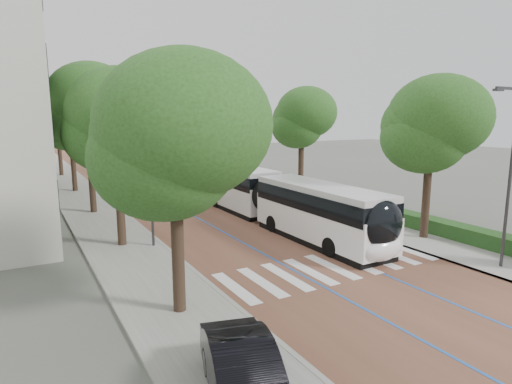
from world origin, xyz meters
The scene contains 19 objects.
ground centered at (0.00, 0.00, 0.00)m, with size 160.00×160.00×0.00m, color #51544C.
road centered at (0.00, 40.00, 0.01)m, with size 11.00×140.00×0.02m, color brown.
sidewalk_left centered at (-7.50, 40.00, 0.06)m, with size 4.00×140.00×0.12m, color gray.
sidewalk_right centered at (7.50, 40.00, 0.06)m, with size 4.00×140.00×0.12m, color gray.
kerb_left centered at (-5.60, 40.00, 0.06)m, with size 0.20×140.00×0.14m, color gray.
kerb_right centered at (5.60, 40.00, 0.06)m, with size 0.20×140.00×0.14m, color gray.
zebra_crossing centered at (0.20, 1.00, 0.03)m, with size 10.55×3.60×0.01m.
lane_line_left centered at (-1.60, 40.00, 0.02)m, with size 0.12×126.00×0.01m, color #2256AB.
lane_line_right centered at (1.60, 40.00, 0.02)m, with size 0.12×126.00×0.01m, color #2256AB.
hedge centered at (9.10, 0.00, 0.52)m, with size 1.20×14.00×0.80m, color #143B16.
streetlight_near centered at (6.62, -3.00, 4.82)m, with size 1.82×0.20×8.00m.
streetlight_far centered at (6.62, 22.00, 4.82)m, with size 1.82×0.20×8.00m.
lamp_post_left centered at (-6.10, 8.00, 4.12)m, with size 0.14×0.14×8.00m, color #333235.
trees_left centered at (-7.50, 27.21, 6.65)m, with size 6.30×61.07×9.93m.
trees_right centered at (7.70, 21.18, 6.38)m, with size 5.45×47.27×8.96m.
lead_bus centered at (2.16, 8.28, 1.63)m, with size 2.67×18.42×3.20m.
bus_queued_0 centered at (1.90, 24.05, 1.62)m, with size 2.93×12.47×3.20m.
bus_queued_1 centered at (2.14, 37.41, 1.62)m, with size 2.71×12.43×3.20m.
parked_car centered at (-7.86, -5.55, 0.87)m, with size 1.58×4.54×1.50m, color black.
Camera 1 is at (-12.16, -13.65, 6.92)m, focal length 30.00 mm.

